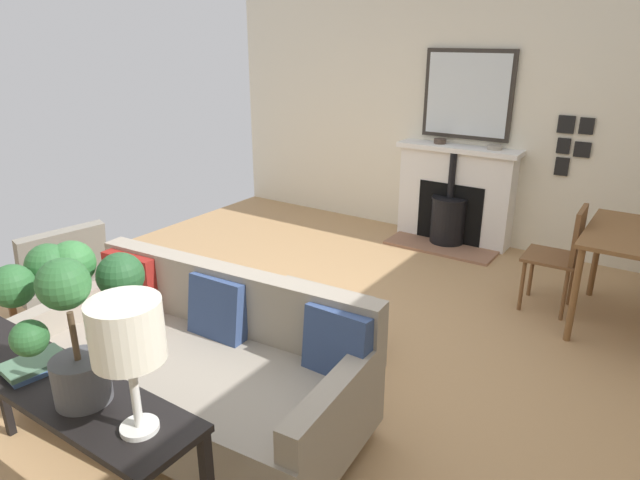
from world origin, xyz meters
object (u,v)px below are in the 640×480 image
(mantel_bowl_far, at_px, (495,147))
(ottoman, at_px, (306,321))
(armchair_accent, at_px, (58,273))
(console_table, at_px, (48,395))
(fireplace, at_px, (453,200))
(potted_plant, at_px, (74,304))
(mantel_bowl_near, at_px, (440,141))
(dining_chair_near_fireplace, at_px, (564,251))
(table_lamp_far_end, at_px, (127,335))
(book_stack, at_px, (35,365))
(sofa, at_px, (198,366))

(mantel_bowl_far, height_order, ottoman, mantel_bowl_far)
(armchair_accent, xyz_separation_m, console_table, (1.01, 1.60, 0.20))
(fireplace, distance_m, console_table, 4.48)
(console_table, xyz_separation_m, potted_plant, (-0.01, 0.30, 0.52))
(ottoman, relative_size, console_table, 0.48)
(mantel_bowl_far, xyz_separation_m, console_table, (4.52, -0.44, -0.40))
(armchair_accent, bearing_deg, mantel_bowl_far, 149.72)
(mantel_bowl_near, height_order, dining_chair_near_fireplace, mantel_bowl_near)
(mantel_bowl_far, xyz_separation_m, potted_plant, (4.52, -0.14, 0.12))
(mantel_bowl_near, distance_m, mantel_bowl_far, 0.58)
(console_table, height_order, table_lamp_far_end, table_lamp_far_end)
(armchair_accent, bearing_deg, book_stack, 56.56)
(fireplace, distance_m, book_stack, 4.48)
(mantel_bowl_far, relative_size, book_stack, 0.55)
(dining_chair_near_fireplace, bearing_deg, mantel_bowl_far, -139.09)
(armchair_accent, relative_size, potted_plant, 1.29)
(fireplace, relative_size, table_lamp_far_end, 2.46)
(fireplace, relative_size, mantel_bowl_near, 9.84)
(potted_plant, height_order, dining_chair_near_fireplace, potted_plant)
(console_table, xyz_separation_m, book_stack, (-0.01, -0.08, 0.12))
(sofa, height_order, dining_chair_near_fireplace, dining_chair_near_fireplace)
(mantel_bowl_near, height_order, mantel_bowl_far, mantel_bowl_near)
(armchair_accent, bearing_deg, ottoman, 115.07)
(mantel_bowl_far, height_order, armchair_accent, mantel_bowl_far)
(dining_chair_near_fireplace, bearing_deg, ottoman, -39.16)
(dining_chair_near_fireplace, bearing_deg, table_lamp_far_end, -12.91)
(fireplace, bearing_deg, ottoman, -0.35)
(ottoman, height_order, dining_chair_near_fireplace, dining_chair_near_fireplace)
(mantel_bowl_near, relative_size, dining_chair_near_fireplace, 0.15)
(console_table, bearing_deg, ottoman, 177.76)
(fireplace, distance_m, sofa, 3.63)
(console_table, relative_size, dining_chair_near_fireplace, 1.86)
(mantel_bowl_far, height_order, book_stack, mantel_bowl_far)
(mantel_bowl_far, xyz_separation_m, dining_chair_near_fireplace, (1.10, 0.95, -0.54))
(sofa, xyz_separation_m, armchair_accent, (-0.17, -1.60, 0.12))
(console_table, relative_size, table_lamp_far_end, 3.15)
(dining_chair_near_fireplace, bearing_deg, console_table, -22.17)
(fireplace, xyz_separation_m, dining_chair_near_fireplace, (1.05, 1.31, 0.06))
(mantel_bowl_near, distance_m, potted_plant, 4.54)
(mantel_bowl_far, relative_size, table_lamp_far_end, 0.29)
(ottoman, xyz_separation_m, potted_plant, (1.79, 0.23, 0.95))
(fireplace, xyz_separation_m, book_stack, (4.47, -0.16, 0.32))
(mantel_bowl_near, height_order, book_stack, mantel_bowl_near)
(book_stack, bearing_deg, armchair_accent, -123.44)
(ottoman, bearing_deg, table_lamp_far_end, 16.73)
(console_table, height_order, potted_plant, potted_plant)
(fireplace, distance_m, dining_chair_near_fireplace, 1.68)
(table_lamp_far_end, bearing_deg, book_stack, -90.53)
(mantel_bowl_far, bearing_deg, mantel_bowl_near, -90.00)
(potted_plant, bearing_deg, mantel_bowl_far, 178.21)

